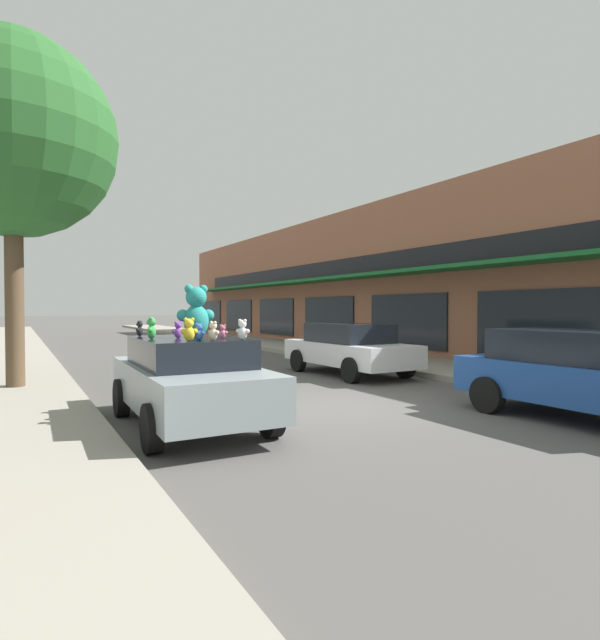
% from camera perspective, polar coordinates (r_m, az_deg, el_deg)
% --- Properties ---
extents(ground_plane, '(260.00, 260.00, 0.00)m').
position_cam_1_polar(ground_plane, '(9.68, 4.15, -9.77)').
color(ground_plane, '#514F4C').
extents(sidewalk_far, '(3.27, 90.00, 0.16)m').
position_cam_1_polar(sidewalk_far, '(13.68, 24.69, -6.27)').
color(sidewalk_far, gray).
rests_on(sidewalk_far, ground_plane).
extents(storefront_row, '(16.24, 37.55, 6.20)m').
position_cam_1_polar(storefront_row, '(28.06, 16.17, 3.80)').
color(storefront_row, '#9E6047').
rests_on(storefront_row, ground_plane).
extents(plush_art_car, '(1.95, 4.06, 1.40)m').
position_cam_1_polar(plush_art_car, '(8.12, -12.55, -6.56)').
color(plush_art_car, '#8C999E').
rests_on(plush_art_car, ground_plane).
extents(teddy_bear_giant, '(0.61, 0.38, 0.84)m').
position_cam_1_polar(teddy_bear_giant, '(8.16, -11.78, 0.90)').
color(teddy_bear_giant, teal).
rests_on(teddy_bear_giant, plush_art_car).
extents(teddy_bear_green, '(0.18, 0.25, 0.33)m').
position_cam_1_polar(teddy_bear_green, '(7.93, -16.63, -0.91)').
color(teddy_bear_green, green).
rests_on(teddy_bear_green, plush_art_car).
extents(teddy_bear_pink, '(0.15, 0.14, 0.22)m').
position_cam_1_polar(teddy_bear_pink, '(7.80, -8.83, -1.32)').
color(teddy_bear_pink, pink).
rests_on(teddy_bear_pink, plush_art_car).
extents(teddy_bear_cream, '(0.16, 0.21, 0.28)m').
position_cam_1_polar(teddy_bear_cream, '(7.26, -9.89, -1.27)').
color(teddy_bear_cream, beige).
rests_on(teddy_bear_cream, plush_art_car).
extents(teddy_bear_white, '(0.20, 0.22, 0.31)m').
position_cam_1_polar(teddy_bear_white, '(7.37, -6.59, -1.13)').
color(teddy_bear_white, white).
rests_on(teddy_bear_white, plush_art_car).
extents(teddy_bear_purple, '(0.20, 0.13, 0.27)m').
position_cam_1_polar(teddy_bear_purple, '(7.95, -13.77, -1.12)').
color(teddy_bear_purple, purple).
rests_on(teddy_bear_purple, plush_art_car).
extents(teddy_bear_blue, '(0.19, 0.12, 0.26)m').
position_cam_1_polar(teddy_bear_blue, '(7.30, -11.48, -1.37)').
color(teddy_bear_blue, blue).
rests_on(teddy_bear_blue, plush_art_car).
extents(teddy_bear_yellow, '(0.25, 0.18, 0.33)m').
position_cam_1_polar(teddy_bear_yellow, '(7.23, -12.56, -1.10)').
color(teddy_bear_yellow, yellow).
rests_on(teddy_bear_yellow, plush_art_car).
extents(teddy_bear_black, '(0.17, 0.19, 0.26)m').
position_cam_1_polar(teddy_bear_black, '(8.75, -17.86, -0.94)').
color(teddy_bear_black, black).
rests_on(teddy_bear_black, plush_art_car).
extents(parked_car_far_left, '(1.87, 4.09, 1.50)m').
position_cam_1_polar(parked_car_far_left, '(9.47, 29.85, -5.19)').
color(parked_car_far_left, '#1E4793').
rests_on(parked_car_far_left, ground_plane).
extents(parked_car_far_center, '(1.96, 4.32, 1.44)m').
position_cam_1_polar(parked_car_far_center, '(14.08, 5.61, -3.16)').
color(parked_car_far_center, silver).
rests_on(parked_car_far_center, ground_plane).
extents(street_tree, '(4.35, 4.35, 7.59)m').
position_cam_1_polar(street_tree, '(13.02, -30.02, 17.65)').
color(street_tree, brown).
rests_on(street_tree, sidewalk_near).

